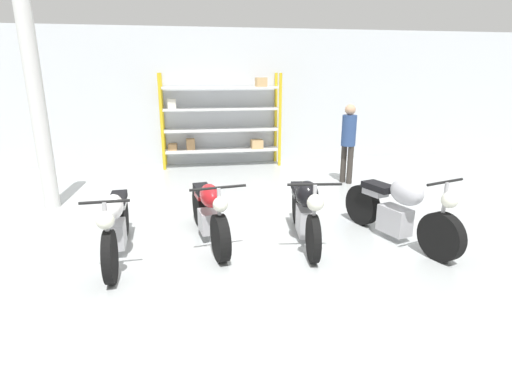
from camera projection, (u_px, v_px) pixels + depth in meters
The scene contains 9 objects.
ground_plane at pixel (260, 245), 5.89m from camera, with size 30.00×30.00×0.00m, color #B2B7B7.
back_wall at pixel (223, 98), 10.91m from camera, with size 30.00×0.08×3.60m.
shelving_rack at pixel (222, 120), 10.71m from camera, with size 3.18×0.63×2.46m.
support_pillar at pixel (38, 111), 7.07m from camera, with size 0.28×0.28×3.60m.
motorcycle_white at pixel (116, 223), 5.41m from camera, with size 0.56×2.17×1.02m.
motorcycle_red at pixel (209, 212), 5.91m from camera, with size 0.74×2.06×1.02m.
motorcycle_black at pixel (305, 209), 5.91m from camera, with size 0.71×2.07×1.08m.
motorcycle_silver at pixel (399, 210), 5.93m from camera, with size 0.95×2.15×1.10m.
person_browsing at pixel (348, 137), 8.98m from camera, with size 0.44×0.44×1.79m.
Camera 1 is at (-0.96, -5.34, 2.42)m, focal length 28.00 mm.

